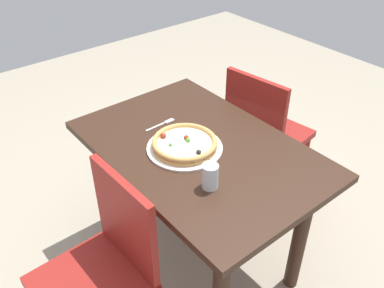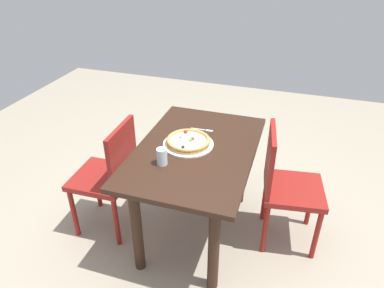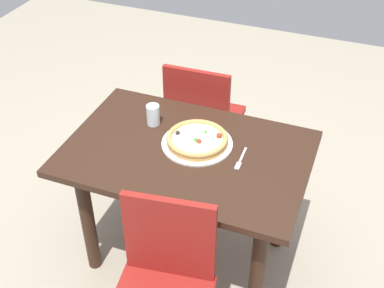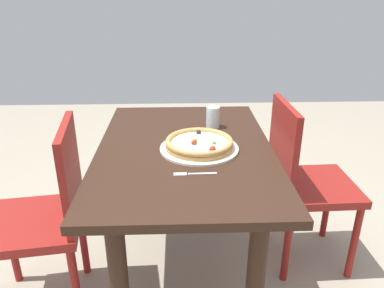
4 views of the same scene
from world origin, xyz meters
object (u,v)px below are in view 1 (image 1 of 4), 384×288
Objects in this scene: chair_near at (104,269)px; drinking_glass at (210,176)px; plate at (185,148)px; dining_table at (199,169)px; chair_far at (263,133)px; pizza at (185,143)px; fork at (162,124)px.

chair_near is 8.22× the size of drinking_glass.
chair_near reaches higher than plate.
dining_table is 1.30× the size of chair_near.
dining_table is 0.33m from drinking_glass.
chair_far is at bearing 102.24° from dining_table.
drinking_glass reaches higher than pizza.
dining_table is at bearing 65.03° from plate.
chair_near is 0.55m from drinking_glass.
pizza is at bearing -89.40° from chair_far.
chair_near is at bearing -146.87° from fork.
chair_far is 0.88m from drinking_glass.
chair_far is at bearing 98.68° from pizza.
chair_far reaches higher than drinking_glass.
pizza is (0.10, -0.66, 0.28)m from chair_far.
pizza is 2.74× the size of drinking_glass.
drinking_glass is (0.37, -0.74, 0.30)m from chair_far.
chair_near is 0.74m from fork.
plate is 3.19× the size of drinking_glass.
pizza is at bearing -101.60° from fork.
chair_near reaches higher than fork.
dining_table is 6.95× the size of fork.
fork is at bearing -57.47° from chair_near.
chair_far is at bearing 98.70° from plate.
chair_far reaches higher than plate.
chair_near is 0.61m from plate.
fork is at bearing 169.54° from pizza.
dining_table is at bearing 64.88° from pizza.
drinking_glass is (0.27, -0.08, 0.05)m from plate.
dining_table is 1.30× the size of chair_far.
chair_far is 2.58× the size of plate.
plate is at bearing 162.99° from drinking_glass.
drinking_glass is (0.49, -0.12, 0.05)m from fork.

